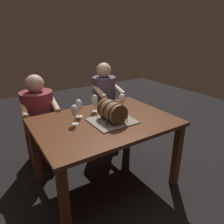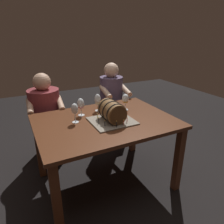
{
  "view_description": "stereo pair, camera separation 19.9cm",
  "coord_description": "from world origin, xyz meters",
  "px_view_note": "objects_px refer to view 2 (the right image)",
  "views": [
    {
      "loc": [
        -0.96,
        -1.62,
        1.59
      ],
      "look_at": [
        0.05,
        -0.06,
        0.86
      ],
      "focal_mm": 32.97,
      "sensor_mm": 36.0,
      "label": 1
    },
    {
      "loc": [
        -0.79,
        -1.72,
        1.59
      ],
      "look_at": [
        0.05,
        -0.06,
        0.86
      ],
      "focal_mm": 32.97,
      "sensor_mm": 36.0,
      "label": 2
    }
  ],
  "objects_px": {
    "wine_glass_amber": "(125,99)",
    "person_seated_left": "(47,120)",
    "wine_glass_white": "(98,100)",
    "barrel_cake": "(112,112)",
    "wine_glass_empty": "(75,109)",
    "dining_table": "(105,129)",
    "wine_glass_rose": "(81,104)",
    "person_seated_right": "(111,108)"
  },
  "relations": [
    {
      "from": "wine_glass_amber",
      "to": "person_seated_left",
      "type": "xyz_separation_m",
      "value": [
        -0.78,
        0.62,
        -0.34
      ]
    },
    {
      "from": "wine_glass_white",
      "to": "person_seated_left",
      "type": "relative_size",
      "value": 0.17
    },
    {
      "from": "barrel_cake",
      "to": "wine_glass_empty",
      "type": "height_order",
      "value": "barrel_cake"
    },
    {
      "from": "wine_glass_empty",
      "to": "person_seated_left",
      "type": "bearing_deg",
      "value": 104.14
    },
    {
      "from": "wine_glass_amber",
      "to": "person_seated_left",
      "type": "relative_size",
      "value": 0.16
    },
    {
      "from": "wine_glass_white",
      "to": "wine_glass_amber",
      "type": "distance_m",
      "value": 0.31
    },
    {
      "from": "dining_table",
      "to": "wine_glass_amber",
      "type": "distance_m",
      "value": 0.43
    },
    {
      "from": "wine_glass_rose",
      "to": "wine_glass_empty",
      "type": "relative_size",
      "value": 0.97
    },
    {
      "from": "person_seated_right",
      "to": "wine_glass_empty",
      "type": "bearing_deg",
      "value": -136.7
    },
    {
      "from": "barrel_cake",
      "to": "person_seated_left",
      "type": "xyz_separation_m",
      "value": [
        -0.5,
        0.84,
        -0.31
      ]
    },
    {
      "from": "wine_glass_amber",
      "to": "dining_table",
      "type": "bearing_deg",
      "value": -154.3
    },
    {
      "from": "barrel_cake",
      "to": "wine_glass_rose",
      "type": "bearing_deg",
      "value": 127.24
    },
    {
      "from": "wine_glass_empty",
      "to": "person_seated_left",
      "type": "distance_m",
      "value": 0.8
    },
    {
      "from": "wine_glass_rose",
      "to": "wine_glass_empty",
      "type": "xyz_separation_m",
      "value": [
        -0.11,
        -0.15,
        0.01
      ]
    },
    {
      "from": "wine_glass_amber",
      "to": "person_seated_right",
      "type": "bearing_deg",
      "value": 77.59
    },
    {
      "from": "dining_table",
      "to": "barrel_cake",
      "type": "height_order",
      "value": "barrel_cake"
    },
    {
      "from": "wine_glass_rose",
      "to": "person_seated_right",
      "type": "relative_size",
      "value": 0.16
    },
    {
      "from": "wine_glass_white",
      "to": "person_seated_left",
      "type": "distance_m",
      "value": 0.79
    },
    {
      "from": "barrel_cake",
      "to": "person_seated_left",
      "type": "bearing_deg",
      "value": 120.95
    },
    {
      "from": "person_seated_right",
      "to": "wine_glass_white",
      "type": "bearing_deg",
      "value": -129.8
    },
    {
      "from": "wine_glass_empty",
      "to": "barrel_cake",
      "type": "bearing_deg",
      "value": -23.37
    },
    {
      "from": "dining_table",
      "to": "wine_glass_empty",
      "type": "bearing_deg",
      "value": 164.73
    },
    {
      "from": "wine_glass_empty",
      "to": "person_seated_left",
      "type": "relative_size",
      "value": 0.17
    },
    {
      "from": "wine_glass_rose",
      "to": "wine_glass_amber",
      "type": "height_order",
      "value": "wine_glass_rose"
    },
    {
      "from": "wine_glass_white",
      "to": "person_seated_right",
      "type": "height_order",
      "value": "person_seated_right"
    },
    {
      "from": "wine_glass_white",
      "to": "person_seated_right",
      "type": "distance_m",
      "value": 0.74
    },
    {
      "from": "barrel_cake",
      "to": "wine_glass_amber",
      "type": "distance_m",
      "value": 0.35
    },
    {
      "from": "wine_glass_empty",
      "to": "dining_table",
      "type": "bearing_deg",
      "value": -15.27
    },
    {
      "from": "wine_glass_amber",
      "to": "wine_glass_empty",
      "type": "bearing_deg",
      "value": -172.68
    },
    {
      "from": "wine_glass_rose",
      "to": "barrel_cake",
      "type": "bearing_deg",
      "value": -52.76
    },
    {
      "from": "dining_table",
      "to": "wine_glass_white",
      "type": "height_order",
      "value": "wine_glass_white"
    },
    {
      "from": "person_seated_left",
      "to": "wine_glass_amber",
      "type": "bearing_deg",
      "value": -38.51
    },
    {
      "from": "person_seated_left",
      "to": "person_seated_right",
      "type": "xyz_separation_m",
      "value": [
        0.92,
        -0.0,
        0.0
      ]
    },
    {
      "from": "wine_glass_rose",
      "to": "person_seated_left",
      "type": "distance_m",
      "value": 0.71
    },
    {
      "from": "wine_glass_white",
      "to": "wine_glass_rose",
      "type": "relative_size",
      "value": 1.03
    },
    {
      "from": "wine_glass_rose",
      "to": "wine_glass_empty",
      "type": "distance_m",
      "value": 0.18
    },
    {
      "from": "barrel_cake",
      "to": "wine_glass_rose",
      "type": "relative_size",
      "value": 2.19
    },
    {
      "from": "dining_table",
      "to": "wine_glass_white",
      "type": "relative_size",
      "value": 7.01
    },
    {
      "from": "dining_table",
      "to": "person_seated_left",
      "type": "distance_m",
      "value": 0.91
    },
    {
      "from": "dining_table",
      "to": "wine_glass_amber",
      "type": "height_order",
      "value": "wine_glass_amber"
    },
    {
      "from": "dining_table",
      "to": "person_seated_right",
      "type": "height_order",
      "value": "person_seated_right"
    },
    {
      "from": "person_seated_left",
      "to": "person_seated_right",
      "type": "distance_m",
      "value": 0.92
    }
  ]
}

